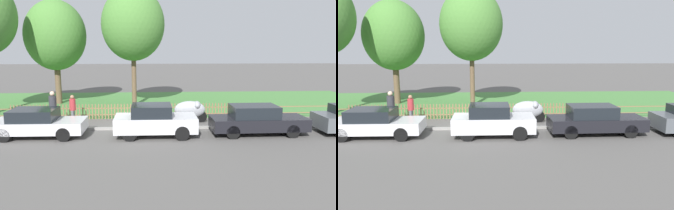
% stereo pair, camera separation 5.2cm
% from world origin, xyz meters
% --- Properties ---
extents(ground_plane, '(120.00, 120.00, 0.00)m').
position_xyz_m(ground_plane, '(0.00, 0.00, 0.00)').
color(ground_plane, '#565451').
extents(kerb_stone, '(35.08, 0.20, 0.12)m').
position_xyz_m(kerb_stone, '(0.00, 0.10, 0.06)').
color(kerb_stone, gray).
rests_on(kerb_stone, ground).
extents(grass_strip, '(35.08, 10.86, 0.01)m').
position_xyz_m(grass_strip, '(0.00, 8.02, 0.01)').
color(grass_strip, '#477F3D').
rests_on(grass_strip, ground).
extents(park_fence, '(35.08, 0.05, 0.88)m').
position_xyz_m(park_fence, '(0.00, 2.61, 0.44)').
color(park_fence, olive).
rests_on(park_fence, ground).
extents(parked_car_black_saloon, '(4.23, 1.80, 1.33)m').
position_xyz_m(parked_car_black_saloon, '(-4.55, -1.06, 0.68)').
color(parked_car_black_saloon, silver).
rests_on(parked_car_black_saloon, ground).
extents(parked_car_navy_estate, '(3.81, 1.73, 1.51)m').
position_xyz_m(parked_car_navy_estate, '(0.88, -1.21, 0.76)').
color(parked_car_navy_estate, silver).
rests_on(parked_car_navy_estate, ground).
extents(parked_car_red_compact, '(4.54, 1.69, 1.41)m').
position_xyz_m(parked_car_red_compact, '(5.77, -1.12, 0.71)').
color(parked_car_red_compact, black).
rests_on(parked_car_red_compact, ground).
extents(covered_motorcycle, '(1.92, 0.78, 1.19)m').
position_xyz_m(covered_motorcycle, '(2.90, 1.55, 0.72)').
color(covered_motorcycle, black).
rests_on(covered_motorcycle, ground).
extents(tree_behind_motorcycle, '(4.30, 4.30, 7.39)m').
position_xyz_m(tree_behind_motorcycle, '(-6.01, 7.95, 4.90)').
color(tree_behind_motorcycle, brown).
rests_on(tree_behind_motorcycle, ground).
extents(tree_mid_park, '(4.30, 4.30, 8.10)m').
position_xyz_m(tree_mid_park, '(-0.45, 6.81, 5.61)').
color(tree_mid_park, brown).
rests_on(tree_mid_park, ground).
extents(pedestrian_near_fence, '(0.53, 0.53, 1.88)m').
position_xyz_m(pedestrian_near_fence, '(-4.40, 0.93, 1.06)').
color(pedestrian_near_fence, slate).
rests_on(pedestrian_near_fence, ground).
extents(pedestrian_by_lamp, '(0.33, 0.37, 1.60)m').
position_xyz_m(pedestrian_by_lamp, '(-3.50, 1.41, 0.90)').
color(pedestrian_by_lamp, slate).
rests_on(pedestrian_by_lamp, ground).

